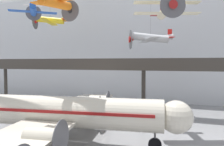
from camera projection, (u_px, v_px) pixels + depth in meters
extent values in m
cube|color=silver|center=(153.00, 45.00, 48.50)|extent=(140.00, 3.00, 25.09)
cube|color=#38332D|center=(143.00, 68.00, 36.75)|extent=(110.00, 3.20, 0.90)
cube|color=#38332D|center=(141.00, 62.00, 35.25)|extent=(110.00, 0.12, 1.10)
cylinder|color=#38332D|center=(6.00, 85.00, 47.54)|extent=(0.70, 0.70, 7.39)
cylinder|color=#38332D|center=(143.00, 91.00, 37.86)|extent=(0.70, 0.70, 7.39)
cylinder|color=beige|center=(49.00, 111.00, 23.42)|extent=(24.27, 6.32, 3.26)
sphere|color=beige|center=(176.00, 117.00, 20.84)|extent=(3.20, 3.20, 3.20)
cube|color=maroon|center=(49.00, 108.00, 23.40)|extent=(22.62, 6.17, 0.29)
cube|color=beige|center=(84.00, 102.00, 32.42)|extent=(7.52, 15.97, 0.28)
cylinder|color=beige|center=(88.00, 107.00, 28.78)|extent=(2.97, 1.91, 1.57)
cylinder|color=#4C4C51|center=(100.00, 108.00, 28.47)|extent=(0.44, 2.96, 2.98)
cylinder|color=beige|center=(98.00, 100.00, 33.90)|extent=(2.97, 1.91, 1.57)
cylinder|color=#4C4C51|center=(108.00, 101.00, 33.60)|extent=(0.44, 2.96, 2.98)
cylinder|color=beige|center=(43.00, 138.00, 17.14)|extent=(2.97, 1.91, 1.57)
cylinder|color=#4C4C51|center=(61.00, 139.00, 16.84)|extent=(0.44, 2.96, 2.98)
cylinder|color=#4C4C51|center=(155.00, 139.00, 21.34)|extent=(0.20, 0.20, 1.21)
cylinder|color=black|center=(155.00, 145.00, 21.37)|extent=(1.34, 0.54, 1.30)
cylinder|color=#4C4C51|center=(62.00, 125.00, 26.03)|extent=(0.20, 0.20, 1.21)
cylinder|color=black|center=(62.00, 130.00, 26.06)|extent=(1.34, 0.54, 1.30)
cylinder|color=#4C4C51|center=(39.00, 140.00, 20.92)|extent=(0.20, 0.20, 1.21)
cylinder|color=black|center=(39.00, 146.00, 20.95)|extent=(1.34, 0.54, 1.30)
cylinder|color=silver|center=(151.00, 38.00, 37.97)|extent=(6.35, 3.68, 1.89)
cone|color=red|center=(132.00, 40.00, 37.74)|extent=(1.41, 1.48, 1.17)
cylinder|color=#4C4C51|center=(131.00, 40.00, 37.72)|extent=(1.36, 3.12, 3.37)
cone|color=silver|center=(168.00, 36.00, 38.19)|extent=(2.07, 1.71, 1.26)
cube|color=silver|center=(148.00, 40.00, 37.96)|extent=(5.11, 9.30, 0.10)
cube|color=red|center=(170.00, 34.00, 38.20)|extent=(0.73, 0.35, 1.56)
cube|color=red|center=(170.00, 38.00, 38.24)|extent=(2.02, 3.40, 0.06)
cylinder|color=slate|center=(151.00, 13.00, 37.77)|extent=(0.04, 0.04, 7.23)
cylinder|color=beige|center=(166.00, 10.00, 27.17)|extent=(2.78, 5.44, 1.29)
cone|color=maroon|center=(172.00, 5.00, 24.38)|extent=(1.23, 1.16, 1.00)
cylinder|color=#4C4C51|center=(173.00, 5.00, 24.19)|extent=(2.74, 0.96, 2.88)
cone|color=beige|center=(161.00, 14.00, 29.77)|extent=(1.36, 1.69, 0.99)
cube|color=beige|center=(167.00, 3.00, 26.80)|extent=(8.06, 3.83, 0.10)
cube|color=beige|center=(167.00, 13.00, 26.87)|extent=(8.06, 3.83, 0.10)
cube|color=maroon|center=(161.00, 11.00, 30.06)|extent=(0.27, 0.64, 1.33)
cube|color=maroon|center=(161.00, 15.00, 30.10)|extent=(2.93, 1.54, 0.06)
cylinder|color=#1E4CAD|center=(33.00, 10.00, 31.33)|extent=(3.40, 4.08, 1.03)
cone|color=white|center=(34.00, 13.00, 33.51)|extent=(1.10, 1.08, 0.82)
cylinder|color=#4C4C51|center=(34.00, 13.00, 33.67)|extent=(1.91, 1.47, 2.37)
cone|color=#1E4CAD|center=(33.00, 6.00, 29.30)|extent=(1.34, 1.43, 0.81)
cube|color=#1E4CAD|center=(33.00, 12.00, 31.60)|extent=(5.95, 4.88, 0.10)
cube|color=white|center=(33.00, 1.00, 29.02)|extent=(0.37, 0.46, 1.09)
cube|color=white|center=(33.00, 5.00, 29.04)|extent=(2.21, 1.86, 0.06)
cylinder|color=yellow|center=(50.00, 20.00, 42.02)|extent=(5.46, 2.51, 1.62)
cone|color=red|center=(36.00, 22.00, 42.17)|extent=(1.11, 1.18, 0.98)
cylinder|color=#4C4C51|center=(35.00, 22.00, 42.18)|extent=(0.81, 2.75, 2.84)
cone|color=yellow|center=(63.00, 19.00, 41.87)|extent=(1.70, 1.30, 1.07)
cube|color=yellow|center=(49.00, 22.00, 42.05)|extent=(3.40, 8.03, 0.10)
cube|color=red|center=(65.00, 17.00, 41.84)|extent=(0.64, 0.23, 1.31)
cube|color=red|center=(65.00, 20.00, 41.87)|extent=(1.39, 2.91, 0.06)
cylinder|color=slate|center=(50.00, 8.00, 41.90)|extent=(0.04, 0.04, 3.58)
cylinder|color=orange|center=(56.00, 4.00, 24.54)|extent=(1.47, 4.92, 1.45)
cone|color=black|center=(69.00, 11.00, 26.82)|extent=(0.97, 0.88, 0.89)
cylinder|color=#4C4C51|center=(70.00, 11.00, 26.98)|extent=(2.56, 0.30, 2.57)
cube|color=orange|center=(58.00, 0.00, 24.78)|extent=(7.29, 1.89, 0.10)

